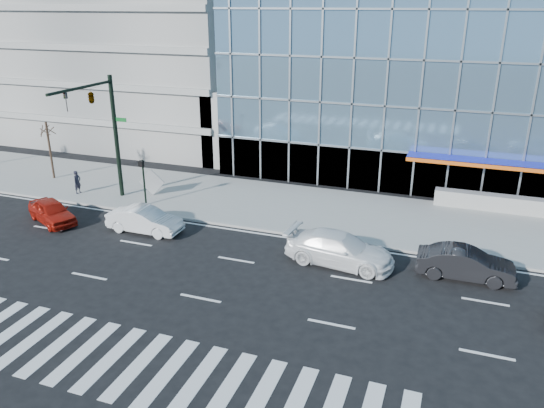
% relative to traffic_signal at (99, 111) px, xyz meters
% --- Properties ---
extents(ground, '(160.00, 160.00, 0.00)m').
position_rel_traffic_signal_xyz_m(ground, '(11.00, -4.57, -6.16)').
color(ground, black).
rests_on(ground, ground).
extents(sidewalk, '(120.00, 8.00, 0.15)m').
position_rel_traffic_signal_xyz_m(sidewalk, '(11.00, 3.43, -6.09)').
color(sidewalk, gray).
rests_on(sidewalk, ground).
extents(theatre_building, '(42.00, 26.00, 15.00)m').
position_rel_traffic_signal_xyz_m(theatre_building, '(25.00, 21.43, 1.34)').
color(theatre_building, '#6991AF').
rests_on(theatre_building, ground).
extents(parking_garage, '(24.00, 24.00, 20.00)m').
position_rel_traffic_signal_xyz_m(parking_garage, '(-9.00, 21.43, 3.84)').
color(parking_garage, gray).
rests_on(parking_garage, ground).
extents(ramp_block, '(6.00, 8.00, 6.00)m').
position_rel_traffic_signal_xyz_m(ramp_block, '(5.00, 13.43, -3.16)').
color(ramp_block, gray).
rests_on(ramp_block, ground).
extents(traffic_signal, '(1.14, 5.74, 8.00)m').
position_rel_traffic_signal_xyz_m(traffic_signal, '(0.00, 0.00, 0.00)').
color(traffic_signal, black).
rests_on(traffic_signal, sidewalk).
extents(ped_signal_post, '(0.30, 0.33, 3.00)m').
position_rel_traffic_signal_xyz_m(ped_signal_post, '(2.50, 0.37, -4.02)').
color(ped_signal_post, black).
rests_on(ped_signal_post, sidewalk).
extents(street_tree_near, '(1.10, 1.10, 4.23)m').
position_rel_traffic_signal_xyz_m(street_tree_near, '(-7.00, 2.93, -2.39)').
color(street_tree_near, '#332319').
rests_on(street_tree_near, sidewalk).
extents(white_suv, '(5.71, 2.77, 1.60)m').
position_rel_traffic_signal_xyz_m(white_suv, '(16.06, -3.14, -5.36)').
color(white_suv, white).
rests_on(white_suv, ground).
extents(white_sedan, '(4.40, 1.54, 1.45)m').
position_rel_traffic_signal_xyz_m(white_sedan, '(4.64, -3.02, -5.44)').
color(white_sedan, silver).
rests_on(white_sedan, ground).
extents(dark_sedan, '(4.58, 1.65, 1.50)m').
position_rel_traffic_signal_xyz_m(dark_sedan, '(22.06, -2.59, -5.41)').
color(dark_sedan, black).
rests_on(dark_sedan, ground).
extents(red_sedan, '(4.35, 3.27, 1.38)m').
position_rel_traffic_signal_xyz_m(red_sedan, '(-1.36, -3.70, -5.48)').
color(red_sedan, '#A5180C').
rests_on(red_sedan, ground).
extents(pedestrian, '(0.43, 0.61, 1.59)m').
position_rel_traffic_signal_xyz_m(pedestrian, '(-3.05, 0.77, -5.22)').
color(pedestrian, black).
rests_on(pedestrian, sidewalk).
extents(tilted_panel, '(1.83, 0.31, 1.84)m').
position_rel_traffic_signal_xyz_m(tilted_panel, '(1.92, 2.17, -5.10)').
color(tilted_panel, '#9D9D9D').
rests_on(tilted_panel, sidewalk).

